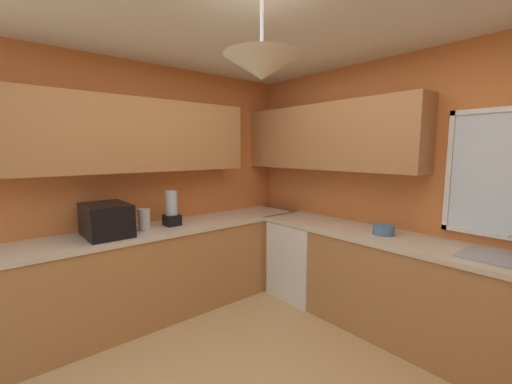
{
  "coord_description": "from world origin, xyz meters",
  "views": [
    {
      "loc": [
        1.43,
        -1.25,
        1.66
      ],
      "look_at": [
        -0.71,
        0.55,
        1.3
      ],
      "focal_mm": 22.64,
      "sensor_mm": 36.0,
      "label": 1
    }
  ],
  "objects_px": {
    "kettle": "(144,220)",
    "blender_appliance": "(172,210)",
    "dishwasher": "(303,259)",
    "bowl": "(383,230)",
    "microwave": "(106,220)",
    "sink_assembly": "(509,259)"
  },
  "relations": [
    {
      "from": "blender_appliance",
      "to": "bowl",
      "type": "bearing_deg",
      "value": 39.61
    },
    {
      "from": "kettle",
      "to": "bowl",
      "type": "distance_m",
      "value": 2.24
    },
    {
      "from": "microwave",
      "to": "kettle",
      "type": "relative_size",
      "value": 2.32
    },
    {
      "from": "sink_assembly",
      "to": "bowl",
      "type": "distance_m",
      "value": 0.93
    },
    {
      "from": "microwave",
      "to": "sink_assembly",
      "type": "bearing_deg",
      "value": 37.81
    },
    {
      "from": "dishwasher",
      "to": "blender_appliance",
      "type": "distance_m",
      "value": 1.57
    },
    {
      "from": "kettle",
      "to": "sink_assembly",
      "type": "bearing_deg",
      "value": 32.91
    },
    {
      "from": "microwave",
      "to": "kettle",
      "type": "xyz_separation_m",
      "value": [
        0.02,
        0.34,
        -0.04
      ]
    },
    {
      "from": "dishwasher",
      "to": "bowl",
      "type": "xyz_separation_m",
      "value": [
        0.93,
        0.03,
        0.51
      ]
    },
    {
      "from": "dishwasher",
      "to": "bowl",
      "type": "relative_size",
      "value": 4.5
    },
    {
      "from": "dishwasher",
      "to": "microwave",
      "type": "distance_m",
      "value": 2.11
    },
    {
      "from": "bowl",
      "to": "dishwasher",
      "type": "bearing_deg",
      "value": -178.14
    },
    {
      "from": "blender_appliance",
      "to": "sink_assembly",
      "type": "bearing_deg",
      "value": 27.71
    },
    {
      "from": "kettle",
      "to": "blender_appliance",
      "type": "relative_size",
      "value": 0.58
    },
    {
      "from": "bowl",
      "to": "blender_appliance",
      "type": "distance_m",
      "value": 2.06
    },
    {
      "from": "sink_assembly",
      "to": "kettle",
      "type": "bearing_deg",
      "value": -147.09
    },
    {
      "from": "kettle",
      "to": "bowl",
      "type": "height_order",
      "value": "kettle"
    },
    {
      "from": "bowl",
      "to": "sink_assembly",
      "type": "bearing_deg",
      "value": 0.42
    },
    {
      "from": "sink_assembly",
      "to": "bowl",
      "type": "bearing_deg",
      "value": -179.58
    },
    {
      "from": "microwave",
      "to": "blender_appliance",
      "type": "xyz_separation_m",
      "value": [
        0.0,
        0.63,
        0.02
      ]
    },
    {
      "from": "sink_assembly",
      "to": "dishwasher",
      "type": "bearing_deg",
      "value": -178.86
    },
    {
      "from": "microwave",
      "to": "blender_appliance",
      "type": "distance_m",
      "value": 0.63
    }
  ]
}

